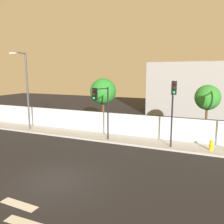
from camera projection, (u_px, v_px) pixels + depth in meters
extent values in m
plane|color=#242326|center=(55.00, 181.00, 11.99)|extent=(80.00, 80.00, 0.00)
cube|color=#B6B6B6|center=(116.00, 139.00, 19.40)|extent=(36.00, 2.40, 0.15)
cube|color=silver|center=(122.00, 124.00, 20.41)|extent=(36.00, 0.18, 1.80)
cube|color=silver|center=(26.00, 223.00, 8.60)|extent=(1.81, 0.47, 0.01)
cube|color=silver|center=(19.00, 204.00, 9.83)|extent=(1.82, 0.51, 0.01)
cylinder|color=black|center=(108.00, 114.00, 18.63)|extent=(0.12, 0.12, 4.21)
cylinder|color=black|center=(102.00, 89.00, 17.67)|extent=(0.43, 1.54, 0.08)
cube|color=black|center=(95.00, 94.00, 17.11)|extent=(0.38, 0.27, 0.90)
sphere|color=black|center=(94.00, 91.00, 16.97)|extent=(0.18, 0.18, 0.18)
sphere|color=#33260A|center=(94.00, 94.00, 17.02)|extent=(0.18, 0.18, 0.18)
sphere|color=#19F24C|center=(94.00, 98.00, 17.06)|extent=(0.18, 0.18, 0.18)
cylinder|color=black|center=(172.00, 114.00, 16.63)|extent=(0.12, 0.12, 4.76)
cylinder|color=black|center=(174.00, 82.00, 15.85)|extent=(0.26, 0.84, 0.08)
cube|color=black|center=(174.00, 88.00, 15.50)|extent=(0.38, 0.27, 0.90)
sphere|color=black|center=(174.00, 84.00, 15.34)|extent=(0.18, 0.18, 0.18)
sphere|color=#33260A|center=(174.00, 88.00, 15.38)|extent=(0.18, 0.18, 0.18)
sphere|color=#19F24C|center=(174.00, 92.00, 15.43)|extent=(0.18, 0.18, 0.18)
cylinder|color=#4C4C51|center=(28.00, 92.00, 21.80)|extent=(0.16, 0.16, 7.06)
cylinder|color=#4C4C51|center=(20.00, 53.00, 20.46)|extent=(0.29, 1.61, 0.10)
cube|color=beige|center=(13.00, 53.00, 19.72)|extent=(0.62, 0.31, 0.16)
cylinder|color=gold|center=(211.00, 146.00, 16.12)|extent=(0.24, 0.24, 0.62)
sphere|color=gold|center=(211.00, 142.00, 16.06)|extent=(0.26, 0.26, 0.26)
cylinder|color=gold|center=(208.00, 146.00, 16.18)|extent=(0.10, 0.09, 0.09)
cylinder|color=gold|center=(214.00, 146.00, 16.04)|extent=(0.10, 0.09, 0.09)
cylinder|color=brown|center=(103.00, 114.00, 22.67)|extent=(0.22, 0.22, 3.02)
sphere|color=#27882C|center=(103.00, 91.00, 22.31)|extent=(2.47, 2.47, 2.47)
cylinder|color=brown|center=(206.00, 122.00, 19.08)|extent=(0.19, 0.19, 2.95)
sphere|color=#2F862E|center=(208.00, 97.00, 18.74)|extent=(2.01, 2.01, 2.01)
cube|color=#A1A1A1|center=(198.00, 89.00, 30.66)|extent=(12.23, 6.00, 6.76)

